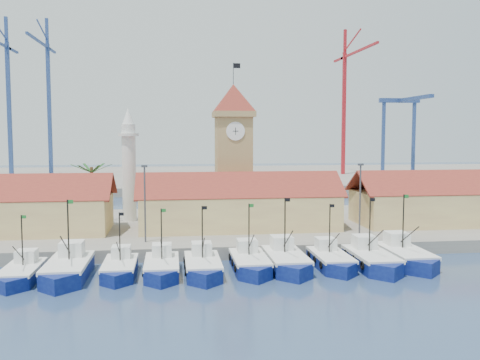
{
  "coord_description": "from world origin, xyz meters",
  "views": [
    {
      "loc": [
        -8.87,
        -50.55,
        14.14
      ],
      "look_at": [
        -0.07,
        18.0,
        8.14
      ],
      "focal_mm": 40.0,
      "sensor_mm": 36.0,
      "label": 1
    }
  ],
  "objects": [
    {
      "name": "quay",
      "position": [
        0.0,
        24.0,
        0.75
      ],
      "size": [
        140.0,
        32.0,
        1.5
      ],
      "primitive_type": "cube",
      "color": "gray",
      "rests_on": "ground"
    },
    {
      "name": "boat_3",
      "position": [
        -9.96,
        2.34,
        0.73
      ],
      "size": [
        3.39,
        9.29,
        7.03
      ],
      "color": "#0B1255",
      "rests_on": "ground"
    },
    {
      "name": "boat_5",
      "position": [
        -0.95,
        2.91,
        0.76
      ],
      "size": [
        3.52,
        9.65,
        7.31
      ],
      "color": "#0B1255",
      "rests_on": "ground"
    },
    {
      "name": "crane_blue_far",
      "position": [
        -52.4,
        100.33,
        26.21
      ],
      "size": [
        1.0,
        34.71,
        43.32
      ],
      "color": "navy",
      "rests_on": "terminal"
    },
    {
      "name": "minaret",
      "position": [
        -15.0,
        28.0,
        9.73
      ],
      "size": [
        3.0,
        3.0,
        16.3
      ],
      "color": "silver",
      "rests_on": "quay"
    },
    {
      "name": "boat_9",
      "position": [
        16.12,
        3.31,
        0.83
      ],
      "size": [
        3.86,
        10.58,
        8.01
      ],
      "color": "#0B1255",
      "rests_on": "ground"
    },
    {
      "name": "crane_blue_near",
      "position": [
        -43.2,
        106.75,
        26.58
      ],
      "size": [
        1.0,
        31.95,
        44.41
      ],
      "color": "navy",
      "rests_on": "terminal"
    },
    {
      "name": "boat_1",
      "position": [
        -19.07,
        2.25,
        0.84
      ],
      "size": [
        3.92,
        10.74,
        8.13
      ],
      "color": "#0B1255",
      "rests_on": "ground"
    },
    {
      "name": "hall_center",
      "position": [
        0.0,
        20.0,
        3.99
      ],
      "size": [
        27.04,
        10.13,
        7.61
      ],
      "color": "#E3CD7D",
      "rests_on": "quay"
    },
    {
      "name": "crane_red_right",
      "position": [
        42.45,
        103.15,
        26.03
      ],
      "size": [
        1.0,
        35.78,
        42.84
      ],
      "color": "#AC1A22",
      "rests_on": "terminal"
    },
    {
      "name": "boat_4",
      "position": [
        -5.86,
        2.06,
        0.75
      ],
      "size": [
        3.51,
        9.61,
        7.27
      ],
      "color": "#0B1255",
      "rests_on": "ground"
    },
    {
      "name": "boat_8",
      "position": [
        11.96,
        2.36,
        0.81
      ],
      "size": [
        3.77,
        10.33,
        7.81
      ],
      "color": "#0B1255",
      "rests_on": "ground"
    },
    {
      "name": "gantry",
      "position": [
        62.0,
        106.65,
        20.04
      ],
      "size": [
        13.0,
        22.0,
        23.2
      ],
      "color": "navy",
      "rests_on": "terminal"
    },
    {
      "name": "ground",
      "position": [
        0.0,
        0.0,
        0.0
      ],
      "size": [
        400.0,
        400.0,
        0.0
      ],
      "primitive_type": "plane",
      "color": "navy",
      "rests_on": "ground"
    },
    {
      "name": "hall_right",
      "position": [
        32.0,
        20.0,
        3.99
      ],
      "size": [
        31.2,
        10.13,
        7.61
      ],
      "color": "#E3CD7D",
      "rests_on": "quay"
    },
    {
      "name": "terminal",
      "position": [
        0.0,
        110.0,
        1.0
      ],
      "size": [
        240.0,
        80.0,
        2.0
      ],
      "primitive_type": "cube",
      "color": "gray",
      "rests_on": "ground"
    },
    {
      "name": "boat_2",
      "position": [
        -14.12,
        2.66,
        0.69
      ],
      "size": [
        3.21,
        8.81,
        6.66
      ],
      "color": "#0B1255",
      "rests_on": "ground"
    },
    {
      "name": "boat_6",
      "position": [
        2.9,
        3.02,
        0.81
      ],
      "size": [
        3.79,
        10.39,
        7.86
      ],
      "color": "#0B1255",
      "rests_on": "ground"
    },
    {
      "name": "clock_tower",
      "position": [
        0.0,
        26.0,
        11.96
      ],
      "size": [
        5.8,
        5.8,
        22.7
      ],
      "color": "#A28853",
      "rests_on": "quay"
    },
    {
      "name": "boat_7",
      "position": [
        7.78,
        3.15,
        0.73
      ],
      "size": [
        3.41,
        9.35,
        7.08
      ],
      "color": "#0B1255",
      "rests_on": "ground"
    },
    {
      "name": "boat_0",
      "position": [
        -23.31,
        1.86,
        0.69
      ],
      "size": [
        3.23,
        8.84,
        6.69
      ],
      "color": "#0B1255",
      "rests_on": "ground"
    },
    {
      "name": "lamp_posts",
      "position": [
        0.5,
        12.0,
        6.48
      ],
      "size": [
        80.7,
        0.25,
        9.03
      ],
      "color": "#3F3F44",
      "rests_on": "quay"
    },
    {
      "name": "palm_tree",
      "position": [
        -20.0,
        26.0,
        6.25
      ],
      "size": [
        5.6,
        5.03,
        8.39
      ],
      "color": "brown",
      "rests_on": "quay"
    }
  ]
}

